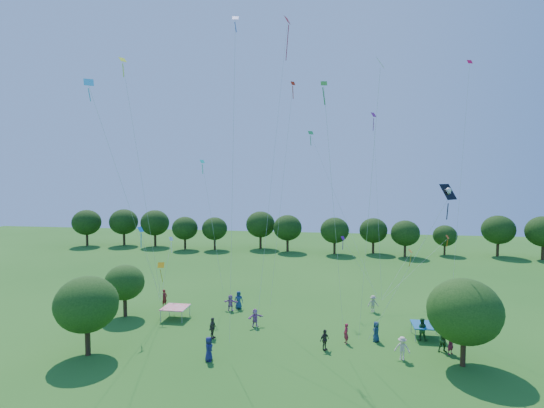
{
  "coord_description": "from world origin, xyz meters",
  "views": [
    {
      "loc": [
        4.73,
        -16.31,
        13.12
      ],
      "look_at": [
        0.0,
        14.0,
        11.0
      ],
      "focal_mm": 28.0,
      "sensor_mm": 36.0,
      "label": 1
    }
  ],
  "objects_px": {
    "near_tree_north": "(125,282)",
    "pirate_kite": "(447,194)",
    "near_tree_east": "(464,311)",
    "near_tree_west": "(87,304)",
    "tent_red_stripe": "(175,308)",
    "tent_blue": "(426,325)",
    "red_high_kite": "(282,76)"
  },
  "relations": [
    {
      "from": "near_tree_west",
      "to": "tent_red_stripe",
      "type": "xyz_separation_m",
      "value": [
        3.34,
        8.42,
        -2.73
      ]
    },
    {
      "from": "pirate_kite",
      "to": "red_high_kite",
      "type": "relative_size",
      "value": 0.43
    },
    {
      "from": "near_tree_east",
      "to": "pirate_kite",
      "type": "height_order",
      "value": "pirate_kite"
    },
    {
      "from": "near_tree_east",
      "to": "tent_blue",
      "type": "bearing_deg",
      "value": 106.59
    },
    {
      "from": "near_tree_east",
      "to": "tent_red_stripe",
      "type": "bearing_deg",
      "value": 165.24
    },
    {
      "from": "near_tree_north",
      "to": "near_tree_west",
      "type": "bearing_deg",
      "value": -79.74
    },
    {
      "from": "red_high_kite",
      "to": "near_tree_north",
      "type": "bearing_deg",
      "value": -177.27
    },
    {
      "from": "tent_red_stripe",
      "to": "tent_blue",
      "type": "xyz_separation_m",
      "value": [
        21.7,
        -1.22,
        0.0
      ]
    },
    {
      "from": "tent_red_stripe",
      "to": "red_high_kite",
      "type": "xyz_separation_m",
      "value": [
        9.72,
        0.58,
        20.53
      ]
    },
    {
      "from": "near_tree_east",
      "to": "pirate_kite",
      "type": "relative_size",
      "value": 0.54
    },
    {
      "from": "near_tree_west",
      "to": "near_tree_north",
      "type": "distance_m",
      "value": 8.46
    },
    {
      "from": "near_tree_north",
      "to": "near_tree_east",
      "type": "height_order",
      "value": "near_tree_east"
    },
    {
      "from": "tent_red_stripe",
      "to": "pirate_kite",
      "type": "relative_size",
      "value": 0.2
    },
    {
      "from": "near_tree_north",
      "to": "tent_blue",
      "type": "bearing_deg",
      "value": -2.38
    },
    {
      "from": "tent_blue",
      "to": "near_tree_east",
      "type": "bearing_deg",
      "value": -73.41
    },
    {
      "from": "near_tree_north",
      "to": "pirate_kite",
      "type": "height_order",
      "value": "pirate_kite"
    },
    {
      "from": "near_tree_north",
      "to": "pirate_kite",
      "type": "bearing_deg",
      "value": -9.84
    },
    {
      "from": "near_tree_west",
      "to": "near_tree_north",
      "type": "height_order",
      "value": "near_tree_west"
    },
    {
      "from": "near_tree_north",
      "to": "near_tree_east",
      "type": "bearing_deg",
      "value": -12.06
    },
    {
      "from": "near_tree_east",
      "to": "pirate_kite",
      "type": "xyz_separation_m",
      "value": [
        -1.02,
        1.3,
        7.96
      ]
    },
    {
      "from": "tent_blue",
      "to": "red_high_kite",
      "type": "bearing_deg",
      "value": 171.47
    },
    {
      "from": "tent_blue",
      "to": "near_tree_north",
      "type": "bearing_deg",
      "value": 177.62
    },
    {
      "from": "near_tree_west",
      "to": "pirate_kite",
      "type": "relative_size",
      "value": 0.52
    },
    {
      "from": "pirate_kite",
      "to": "red_high_kite",
      "type": "xyz_separation_m",
      "value": [
        -12.41,
        5.37,
        9.77
      ]
    },
    {
      "from": "pirate_kite",
      "to": "near_tree_east",
      "type": "bearing_deg",
      "value": -51.96
    },
    {
      "from": "pirate_kite",
      "to": "red_high_kite",
      "type": "height_order",
      "value": "red_high_kite"
    },
    {
      "from": "near_tree_west",
      "to": "red_high_kite",
      "type": "distance_m",
      "value": 23.84
    },
    {
      "from": "near_tree_east",
      "to": "tent_blue",
      "type": "relative_size",
      "value": 2.76
    },
    {
      "from": "near_tree_east",
      "to": "near_tree_north",
      "type": "bearing_deg",
      "value": 167.94
    },
    {
      "from": "near_tree_west",
      "to": "tent_red_stripe",
      "type": "height_order",
      "value": "near_tree_west"
    },
    {
      "from": "near_tree_east",
      "to": "tent_red_stripe",
      "type": "height_order",
      "value": "near_tree_east"
    },
    {
      "from": "near_tree_west",
      "to": "tent_red_stripe",
      "type": "distance_m",
      "value": 9.46
    }
  ]
}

